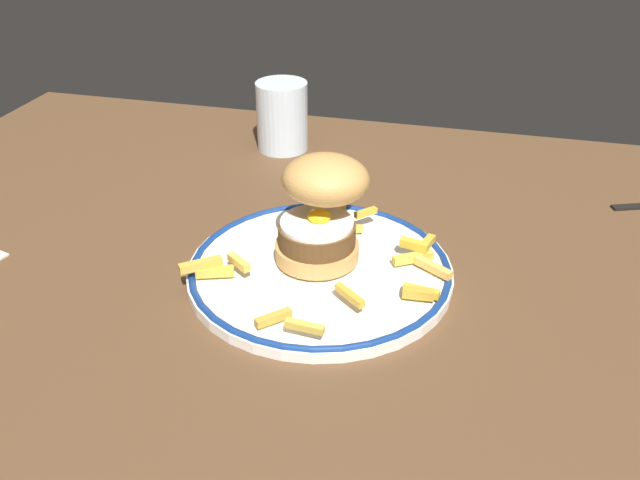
% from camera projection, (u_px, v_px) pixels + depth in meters
% --- Properties ---
extents(ground_plane, '(1.39, 0.99, 0.04)m').
position_uv_depth(ground_plane, '(345.00, 303.00, 0.72)').
color(ground_plane, brown).
extents(dinner_plate, '(0.29, 0.29, 0.02)m').
position_uv_depth(dinner_plate, '(320.00, 269.00, 0.73)').
color(dinner_plate, white).
rests_on(dinner_plate, ground_plane).
extents(burger, '(0.10, 0.12, 0.12)m').
position_uv_depth(burger, '(322.00, 206.00, 0.72)').
color(burger, tan).
rests_on(burger, dinner_plate).
extents(fries_pile, '(0.28, 0.28, 0.03)m').
position_uv_depth(fries_pile, '(339.00, 253.00, 0.73)').
color(fries_pile, gold).
rests_on(fries_pile, dinner_plate).
extents(water_glass, '(0.08, 0.08, 0.11)m').
position_uv_depth(water_glass, '(282.00, 120.00, 1.02)').
color(water_glass, silver).
rests_on(water_glass, ground_plane).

